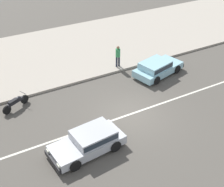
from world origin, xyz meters
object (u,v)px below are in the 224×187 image
at_px(pedestrian_mid_kerb, 118,55).
at_px(motorcycle_1, 16,102).
at_px(hatchback_pale_blue_4, 157,67).
at_px(hatchback_silver_0, 89,141).

bearing_deg(pedestrian_mid_kerb, motorcycle_1, -169.95).
relative_size(hatchback_pale_blue_4, pedestrian_mid_kerb, 2.49).
distance_m(hatchback_silver_0, pedestrian_mid_kerb, 8.74).
xyz_separation_m(motorcycle_1, pedestrian_mid_kerb, (7.85, 1.39, 0.68)).
height_order(hatchback_silver_0, hatchback_pale_blue_4, same).
bearing_deg(motorcycle_1, hatchback_pale_blue_4, -4.67).
relative_size(hatchback_silver_0, motorcycle_1, 2.25).
bearing_deg(motorcycle_1, hatchback_silver_0, -66.46).
relative_size(hatchback_pale_blue_4, motorcycle_1, 2.30).
xyz_separation_m(hatchback_silver_0, motorcycle_1, (-2.34, 5.37, -0.17)).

